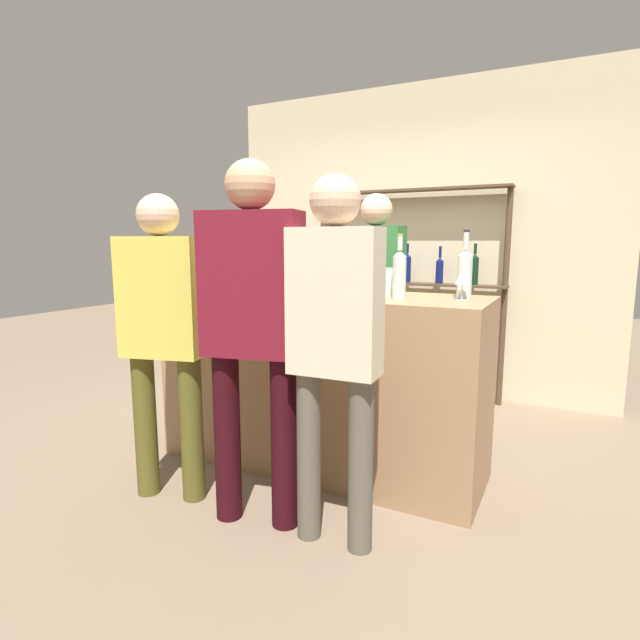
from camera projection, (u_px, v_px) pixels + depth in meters
name	position (u px, v px, depth m)	size (l,w,h in m)	color
ground_plane	(320.00, 463.00, 3.19)	(16.00, 16.00, 0.00)	#7A6651
bar_counter	(320.00, 381.00, 3.10)	(2.00, 0.65, 1.09)	#997551
back_wall	(413.00, 242.00, 4.66)	(3.60, 0.12, 2.80)	beige
back_shelf	(406.00, 263.00, 4.54)	(1.76, 0.18, 1.86)	#4C3828
counter_bottle_0	(465.00, 272.00, 2.73)	(0.08, 0.08, 0.37)	silver
counter_bottle_1	(259.00, 273.00, 2.96)	(0.08, 0.08, 0.32)	silver
counter_bottle_2	(399.00, 273.00, 2.71)	(0.07, 0.07, 0.35)	silver
wine_glass	(463.00, 278.00, 2.64)	(0.08, 0.08, 0.16)	silver
ice_bucket	(301.00, 272.00, 3.23)	(0.19, 0.19, 0.22)	#B2B2B7
cork_jar	(384.00, 282.00, 2.84)	(0.12, 0.12, 0.16)	silver
customer_left	(163.00, 325.00, 2.64)	(0.47, 0.29, 1.65)	brown
customer_center	(253.00, 318.00, 2.38)	(0.51, 0.31, 1.78)	black
customer_right	(335.00, 333.00, 2.20)	(0.41, 0.22, 1.69)	#575347
server_behind_counter	(375.00, 291.00, 3.64)	(0.42, 0.23, 1.74)	black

